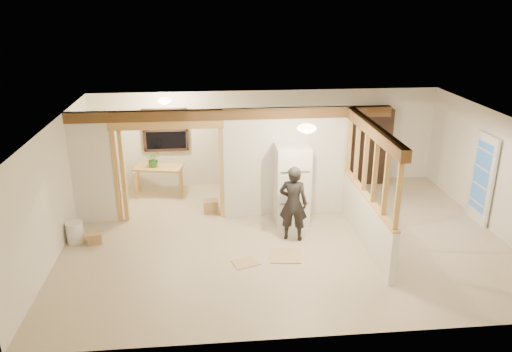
{
  "coord_description": "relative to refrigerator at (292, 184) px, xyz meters",
  "views": [
    {
      "loc": [
        -1.5,
        -9.29,
        4.81
      ],
      "look_at": [
        -0.55,
        0.4,
        1.24
      ],
      "focal_mm": 35.0,
      "sensor_mm": 36.0,
      "label": 1
    }
  ],
  "objects": [
    {
      "name": "wall_left",
      "position": [
        -4.78,
        -0.79,
        0.37
      ],
      "size": [
        0.01,
        6.5,
        2.5
      ],
      "primitive_type": "cube",
      "color": "silver",
      "rests_on": "floor"
    },
    {
      "name": "refrigerator",
      "position": [
        0.0,
        0.0,
        0.0
      ],
      "size": [
        0.73,
        0.71,
        1.76
      ],
      "primitive_type": "cube",
      "color": "white",
      "rests_on": "floor"
    },
    {
      "name": "ceiling_dome_main",
      "position": [
        0.02,
        -1.29,
        1.6
      ],
      "size": [
        0.36,
        0.36,
        0.16
      ],
      "primitive_type": "ellipsoid",
      "color": "#FFEABF",
      "rests_on": "ceiling"
    },
    {
      "name": "header_beam_back",
      "position": [
        -1.28,
        0.41,
        1.5
      ],
      "size": [
        7.0,
        0.18,
        0.22
      ],
      "primitive_type": "cube",
      "color": "brown",
      "rests_on": "ceiling"
    },
    {
      "name": "box_util_a",
      "position": [
        -1.79,
        0.67,
        -0.74
      ],
      "size": [
        0.34,
        0.3,
        0.29
      ],
      "primitive_type": "cube",
      "rotation": [
        0.0,
        0.0,
        -0.01
      ],
      "color": "#AA8352",
      "rests_on": "floor"
    },
    {
      "name": "floor",
      "position": [
        -0.28,
        -0.79,
        -0.89
      ],
      "size": [
        9.0,
        6.5,
        0.01
      ],
      "primitive_type": "cube",
      "color": "#C0AC8F",
      "rests_on": "ground"
    },
    {
      "name": "floor_panel_far",
      "position": [
        -1.17,
        -1.77,
        -0.87
      ],
      "size": [
        0.57,
        0.51,
        0.02
      ],
      "primitive_type": "cube",
      "rotation": [
        0.0,
        0.0,
        0.34
      ],
      "color": "tan",
      "rests_on": "floor"
    },
    {
      "name": "french_door",
      "position": [
        4.14,
        -0.39,
        0.12
      ],
      "size": [
        0.12,
        0.86,
        2.0
      ],
      "primitive_type": "cube",
      "color": "white",
      "rests_on": "floor"
    },
    {
      "name": "hanging_bulb",
      "position": [
        -2.28,
        0.81,
        1.3
      ],
      "size": [
        0.07,
        0.07,
        0.07
      ],
      "primitive_type": "ellipsoid",
      "color": "#FFD88C",
      "rests_on": "ceiling"
    },
    {
      "name": "window_back",
      "position": [
        -2.88,
        2.38,
        0.67
      ],
      "size": [
        1.12,
        0.1,
        1.1
      ],
      "primitive_type": "cube",
      "color": "black",
      "rests_on": "wall_back"
    },
    {
      "name": "shop_vac",
      "position": [
        -4.48,
        1.25,
        -0.54
      ],
      "size": [
        0.6,
        0.6,
        0.69
      ],
      "primitive_type": "cylinder",
      "rotation": [
        0.0,
        0.0,
        0.15
      ],
      "color": "#AC1513",
      "rests_on": "floor"
    },
    {
      "name": "potted_plant",
      "position": [
        -3.17,
        1.86,
        0.07
      ],
      "size": [
        0.37,
        0.33,
        0.4
      ],
      "primitive_type": "imported",
      "rotation": [
        0.0,
        0.0,
        -0.04
      ],
      "color": "#346D2A",
      "rests_on": "work_table"
    },
    {
      "name": "ceiling_dome_util",
      "position": [
        -2.78,
        1.51,
        1.6
      ],
      "size": [
        0.32,
        0.32,
        0.14
      ],
      "primitive_type": "ellipsoid",
      "color": "#FFEABF",
      "rests_on": "ceiling"
    },
    {
      "name": "partition_left_stub",
      "position": [
        -4.33,
        0.41,
        0.37
      ],
      "size": [
        0.9,
        0.12,
        2.5
      ],
      "primitive_type": "cube",
      "color": "silver",
      "rests_on": "floor"
    },
    {
      "name": "wall_front",
      "position": [
        -0.28,
        -4.04,
        0.37
      ],
      "size": [
        9.0,
        0.01,
        2.5
      ],
      "primitive_type": "cube",
      "color": "silver",
      "rests_on": "floor"
    },
    {
      "name": "floor_panel_near",
      "position": [
        -0.38,
        -1.59,
        -0.87
      ],
      "size": [
        0.66,
        0.66,
        0.02
      ],
      "primitive_type": "cube",
      "rotation": [
        0.0,
        0.0,
        -0.13
      ],
      "color": "tan",
      "rests_on": "floor"
    },
    {
      "name": "wall_back",
      "position": [
        -0.28,
        2.46,
        0.37
      ],
      "size": [
        9.0,
        0.01,
        2.5
      ],
      "primitive_type": "cube",
      "color": "silver",
      "rests_on": "floor"
    },
    {
      "name": "wall_right",
      "position": [
        4.22,
        -0.79,
        0.37
      ],
      "size": [
        0.01,
        6.5,
        2.5
      ],
      "primitive_type": "cube",
      "color": "silver",
      "rests_on": "floor"
    },
    {
      "name": "box_util_b",
      "position": [
        -4.23,
        1.32,
        -0.75
      ],
      "size": [
        0.36,
        0.36,
        0.26
      ],
      "primitive_type": "cube",
      "rotation": [
        0.0,
        0.0,
        0.32
      ],
      "color": "#AA8352",
      "rests_on": "floor"
    },
    {
      "name": "partition_center",
      "position": [
        -0.08,
        0.41,
        0.37
      ],
      "size": [
        2.8,
        0.12,
        2.5
      ],
      "primitive_type": "cube",
      "color": "silver",
      "rests_on": "floor"
    },
    {
      "name": "woman",
      "position": [
        -0.12,
        -0.87,
        -0.08
      ],
      "size": [
        0.67,
        0.54,
        1.6
      ],
      "primitive_type": "imported",
      "rotation": [
        0.0,
        0.0,
        2.83
      ],
      "color": "#2C2A2A",
      "rests_on": "floor"
    },
    {
      "name": "work_table",
      "position": [
        -3.07,
        1.88,
        -0.51
      ],
      "size": [
        1.29,
        0.83,
        0.75
      ],
      "primitive_type": "cube",
      "rotation": [
        0.0,
        0.0,
        -0.21
      ],
      "color": "tan",
      "rests_on": "floor"
    },
    {
      "name": "stud_partition",
      "position": [
        1.32,
        -1.19,
        0.78
      ],
      "size": [
        0.14,
        3.2,
        1.32
      ],
      "primitive_type": "cube",
      "color": "tan",
      "rests_on": "pony_wall"
    },
    {
      "name": "bookshelf",
      "position": [
        2.48,
        2.22,
        0.13
      ],
      "size": [
        1.01,
        0.34,
        2.03
      ],
      "primitive_type": "cube",
      "color": "black",
      "rests_on": "floor"
    },
    {
      "name": "bucket",
      "position": [
        -4.58,
        -0.59,
        -0.66
      ],
      "size": [
        0.35,
        0.35,
        0.43
      ],
      "primitive_type": "cylinder",
      "rotation": [
        0.0,
        0.0,
        0.03
      ],
      "color": "silver",
      "rests_on": "floor"
    },
    {
      "name": "pony_wall",
      "position": [
        1.32,
        -1.19,
        -0.38
      ],
      "size": [
        0.12,
        3.2,
        1.0
      ],
      "primitive_type": "cube",
      "color": "silver",
      "rests_on": "floor"
    },
    {
      "name": "ceiling",
      "position": [
        -0.28,
        -0.79,
        1.62
      ],
      "size": [
        9.0,
        6.5,
        0.01
      ],
      "primitive_type": "cube",
      "color": "white"
    },
    {
      "name": "doorway_frame",
      "position": [
        -2.68,
        0.41,
        0.22
      ],
      "size": [
        2.46,
        0.14,
        2.2
      ],
      "primitive_type": "cube",
      "color": "tan",
      "rests_on": "floor"
    },
    {
      "name": "box_front",
      "position": [
        -4.18,
        -0.68,
        -0.77
      ],
      "size": [
        0.33,
        0.29,
        0.23
      ],
      "primitive_type": "cube",
      "rotation": [
        0.0,
        0.0,
        0.22
      ],
      "color": "#AA8352",
      "rests_on": "floor"
    },
    {
      "name": "header_beam_right",
      "position": [
        1.32,
        -1.19,
        1.5
      ],
      "size": [
        0.18,
        3.3,
        0.22
      ],
      "primitive_type": "cube",
      "color": "brown",
      "rests_on": "ceiling"
    }
  ]
}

